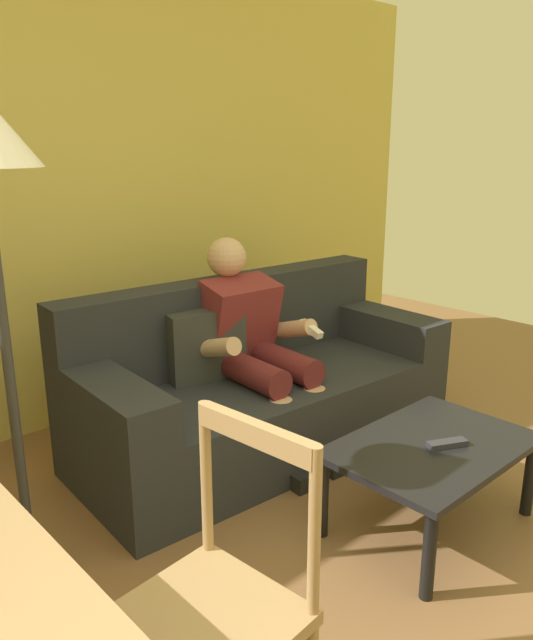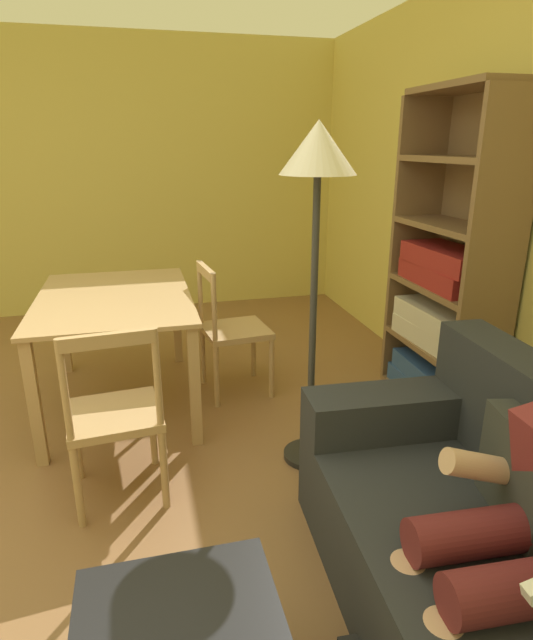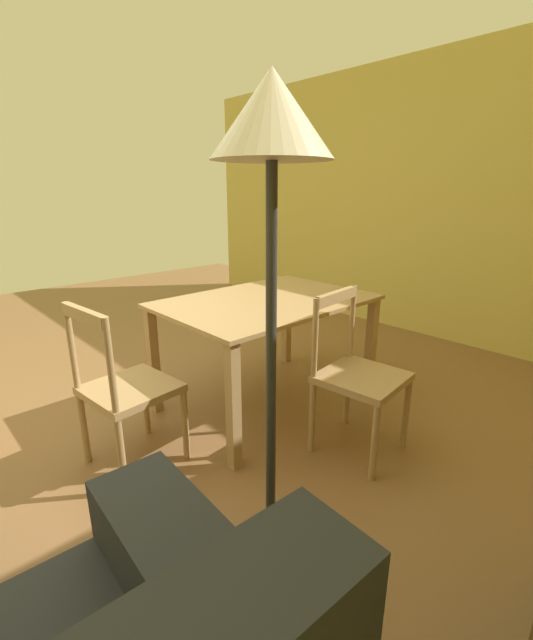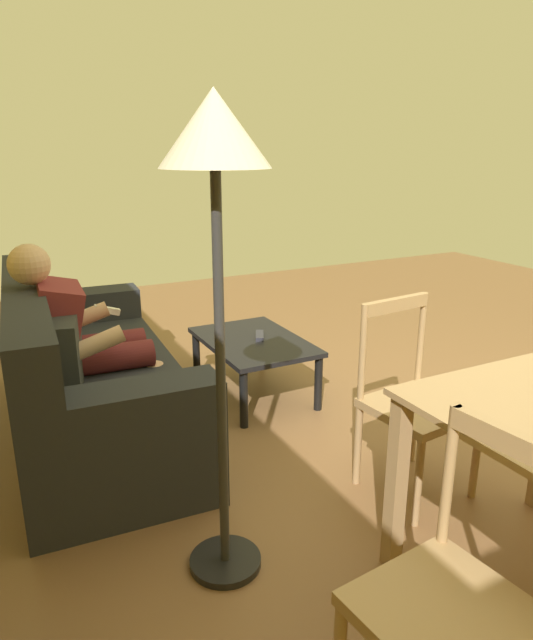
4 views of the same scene
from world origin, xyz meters
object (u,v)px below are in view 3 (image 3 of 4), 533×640
at_px(dining_table, 266,315).
at_px(dining_chair_facing_couch, 125,389).
at_px(floor_lamp, 272,173).
at_px(dining_chair_near_wall, 357,376).

distance_m(dining_table, dining_chair_facing_couch, 1.02).
bearing_deg(dining_chair_facing_couch, dining_table, -179.82).
relative_size(dining_chair_facing_couch, floor_lamp, 0.52).
xyz_separation_m(dining_table, floor_lamp, (0.91, 1.00, 0.83)).
bearing_deg(dining_chair_near_wall, dining_chair_facing_couch, -36.30).
height_order(dining_table, dining_chair_facing_couch, dining_chair_facing_couch).
distance_m(dining_chair_near_wall, floor_lamp, 1.39).
height_order(dining_chair_facing_couch, floor_lamp, floor_lamp).
xyz_separation_m(dining_table, dining_chair_near_wall, (0.00, 0.74, -0.19)).
bearing_deg(dining_chair_near_wall, floor_lamp, 16.07).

